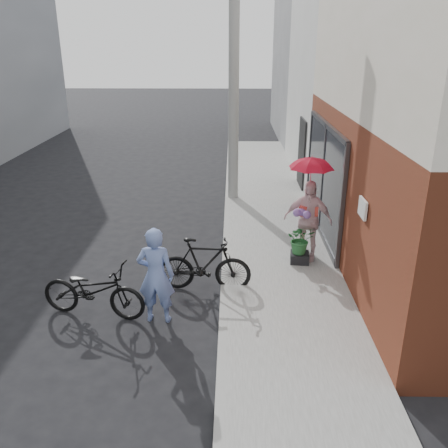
{
  "coord_description": "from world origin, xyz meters",
  "views": [
    {
      "loc": [
        1.08,
        -6.96,
        4.32
      ],
      "look_at": [
        0.93,
        1.31,
        1.1
      ],
      "focal_mm": 38.0,
      "sensor_mm": 36.0,
      "label": 1
    }
  ],
  "objects_px": {
    "officer": "(156,276)",
    "planter": "(300,257)",
    "bike_left": "(93,290)",
    "kimono_woman": "(308,220)",
    "utility_pole": "(234,74)",
    "bike_right": "(205,265)"
  },
  "relations": [
    {
      "from": "bike_left",
      "to": "bike_right",
      "type": "bearing_deg",
      "value": -52.08
    },
    {
      "from": "bike_right",
      "to": "planter",
      "type": "distance_m",
      "value": 2.12
    },
    {
      "from": "bike_left",
      "to": "kimono_woman",
      "type": "relative_size",
      "value": 1.09
    },
    {
      "from": "utility_pole",
      "to": "bike_right",
      "type": "height_order",
      "value": "utility_pole"
    },
    {
      "from": "utility_pole",
      "to": "bike_left",
      "type": "bearing_deg",
      "value": -110.63
    },
    {
      "from": "officer",
      "to": "planter",
      "type": "bearing_deg",
      "value": -139.57
    },
    {
      "from": "bike_left",
      "to": "planter",
      "type": "xyz_separation_m",
      "value": [
        3.65,
        1.87,
        -0.25
      ]
    },
    {
      "from": "planter",
      "to": "bike_left",
      "type": "bearing_deg",
      "value": -152.89
    },
    {
      "from": "utility_pole",
      "to": "bike_left",
      "type": "height_order",
      "value": "utility_pole"
    },
    {
      "from": "utility_pole",
      "to": "bike_right",
      "type": "relative_size",
      "value": 4.12
    },
    {
      "from": "officer",
      "to": "kimono_woman",
      "type": "xyz_separation_m",
      "value": [
        2.73,
        2.2,
        0.13
      ]
    },
    {
      "from": "utility_pole",
      "to": "kimono_woman",
      "type": "height_order",
      "value": "utility_pole"
    },
    {
      "from": "officer",
      "to": "utility_pole",
      "type": "bearing_deg",
      "value": -98.43
    },
    {
      "from": "officer",
      "to": "bike_left",
      "type": "xyz_separation_m",
      "value": [
        -1.07,
        0.12,
        -0.35
      ]
    },
    {
      "from": "officer",
      "to": "bike_right",
      "type": "height_order",
      "value": "officer"
    },
    {
      "from": "officer",
      "to": "planter",
      "type": "xyz_separation_m",
      "value": [
        2.58,
        2.0,
        -0.6
      ]
    },
    {
      "from": "officer",
      "to": "bike_right",
      "type": "bearing_deg",
      "value": -121.93
    },
    {
      "from": "bike_left",
      "to": "kimono_woman",
      "type": "height_order",
      "value": "kimono_woman"
    },
    {
      "from": "planter",
      "to": "kimono_woman",
      "type": "bearing_deg",
      "value": 53.97
    },
    {
      "from": "utility_pole",
      "to": "planter",
      "type": "height_order",
      "value": "utility_pole"
    },
    {
      "from": "bike_left",
      "to": "kimono_woman",
      "type": "distance_m",
      "value": 4.36
    },
    {
      "from": "utility_pole",
      "to": "officer",
      "type": "height_order",
      "value": "utility_pole"
    }
  ]
}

